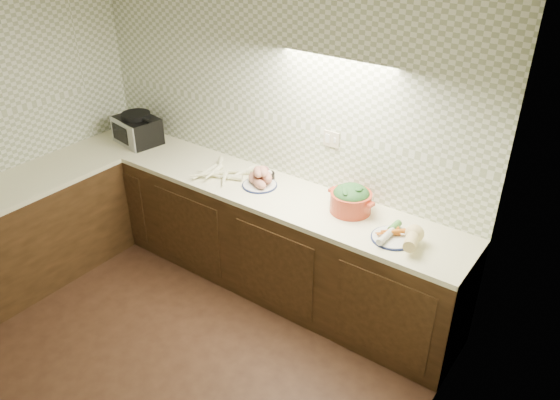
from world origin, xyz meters
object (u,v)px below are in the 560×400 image
Objects in this scene: sweet_potato_plate at (261,178)px; onion_bowl at (266,174)px; veg_plate at (403,234)px; toaster_oven at (137,129)px; dutch_oven at (351,199)px; parsnip_pile at (221,171)px.

sweet_potato_plate is 0.12m from onion_bowl.
veg_plate is (1.24, -0.06, -0.02)m from sweet_potato_plate.
sweet_potato_plate is at bearing 9.81° from toaster_oven.
sweet_potato_plate is 0.77m from dutch_oven.
dutch_oven is at bearing 5.77° from parsnip_pile.
toaster_oven reaches higher than veg_plate.
onion_bowl is 1.29m from veg_plate.
sweet_potato_plate is 1.24m from veg_plate.
sweet_potato_plate is 0.81× the size of veg_plate.
onion_bowl is 0.40× the size of veg_plate.
toaster_oven reaches higher than onion_bowl.
toaster_oven is 1.56× the size of sweet_potato_plate.
toaster_oven is at bearing 177.06° from parsnip_pile.
toaster_oven reaches higher than parsnip_pile.
parsnip_pile is at bearing 7.30° from toaster_oven.
veg_plate is at bearing 8.76° from toaster_oven.
veg_plate is at bearing -7.65° from onion_bowl.
onion_bowl is (1.39, 0.10, -0.09)m from toaster_oven.
dutch_oven reaches higher than parsnip_pile.
sweet_potato_plate is (0.37, 0.04, 0.03)m from parsnip_pile.
toaster_oven is 1.43m from sweet_potato_plate.
toaster_oven is at bearing 178.53° from veg_plate.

